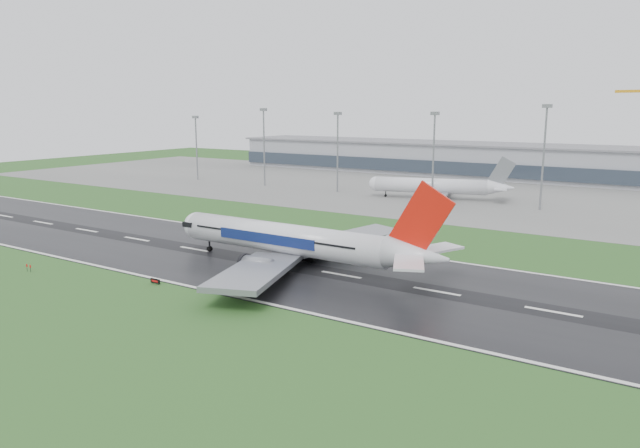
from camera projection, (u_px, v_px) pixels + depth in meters
The scene contains 12 objects.
ground at pixel (194, 249), 137.90m from camera, with size 520.00×520.00×0.00m, color #234F1D.
runway at pixel (194, 249), 137.89m from camera, with size 400.00×45.00×0.10m, color black.
apron at pixel (412, 189), 241.15m from camera, with size 400.00×130.00×0.08m, color slate.
terminal at pixel (463, 160), 289.27m from camera, with size 240.00×36.00×15.00m, color gray.
main_airliner at pixel (300, 222), 120.55m from camera, with size 64.16×61.10×18.94m, color silver, non-canonical shape.
parked_airliner at pixel (437, 178), 212.03m from camera, with size 52.50×48.88×15.39m, color silver, non-canonical shape.
runway_sign at pixel (155, 281), 110.77m from camera, with size 2.30×0.26×1.04m, color black, non-canonical shape.
floodmast_0 at pixel (197, 149), 268.60m from camera, with size 0.64×0.64×27.87m, color gray.
floodmast_1 at pixel (264, 149), 247.63m from camera, with size 0.64×0.64×31.26m, color gray.
floodmast_2 at pixel (338, 154), 228.69m from camera, with size 0.64×0.64×29.86m, color gray.
floodmast_3 at pixel (433, 158), 207.79m from camera, with size 0.64×0.64×30.09m, color gray.
floodmast_4 at pixel (543, 160), 187.87m from camera, with size 0.64×0.64×32.56m, color gray.
Camera 1 is at (97.12, -97.06, 32.65)m, focal length 33.05 mm.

